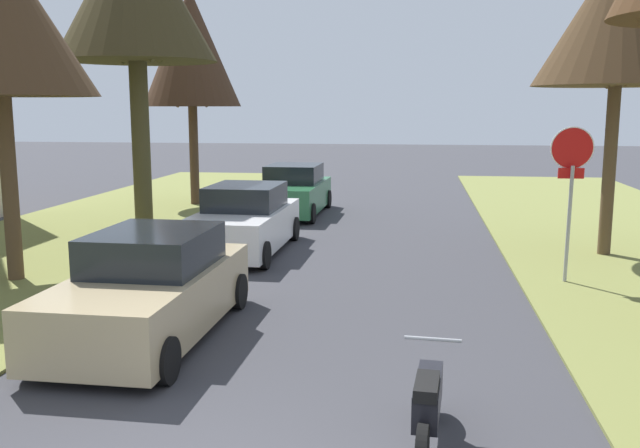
{
  "coord_description": "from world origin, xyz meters",
  "views": [
    {
      "loc": [
        1.6,
        -4.8,
        3.37
      ],
      "look_at": [
        -0.12,
        7.52,
        1.29
      ],
      "focal_mm": 39.12,
      "sensor_mm": 36.0,
      "label": 1
    }
  ],
  "objects_px": {
    "parked_sedan_tan": "(151,289)",
    "parked_motorcycle": "(428,406)",
    "stop_sign_far": "(571,171)",
    "parked_sedan_green": "(293,192)",
    "parked_sedan_white": "(244,221)",
    "street_tree_right_mid_b": "(620,14)",
    "street_tree_left_far": "(191,48)"
  },
  "relations": [
    {
      "from": "parked_sedan_tan",
      "to": "parked_motorcycle",
      "type": "distance_m",
      "value": 5.02
    },
    {
      "from": "stop_sign_far",
      "to": "parked_sedan_green",
      "type": "bearing_deg",
      "value": 130.15
    },
    {
      "from": "parked_sedan_tan",
      "to": "parked_sedan_green",
      "type": "xyz_separation_m",
      "value": [
        -0.03,
        12.13,
        0.0
      ]
    },
    {
      "from": "parked_sedan_tan",
      "to": "parked_sedan_green",
      "type": "bearing_deg",
      "value": 90.13
    },
    {
      "from": "parked_sedan_white",
      "to": "parked_sedan_green",
      "type": "bearing_deg",
      "value": 88.9
    },
    {
      "from": "parked_sedan_tan",
      "to": "parked_sedan_green",
      "type": "relative_size",
      "value": 1.0
    },
    {
      "from": "parked_sedan_white",
      "to": "parked_sedan_green",
      "type": "relative_size",
      "value": 1.0
    },
    {
      "from": "parked_sedan_tan",
      "to": "parked_motorcycle",
      "type": "bearing_deg",
      "value": -36.84
    },
    {
      "from": "parked_sedan_white",
      "to": "parked_sedan_green",
      "type": "distance_m",
      "value": 5.91
    },
    {
      "from": "street_tree_right_mid_b",
      "to": "parked_sedan_green",
      "type": "distance_m",
      "value": 10.77
    },
    {
      "from": "street_tree_left_far",
      "to": "parked_sedan_white",
      "type": "relative_size",
      "value": 1.64
    },
    {
      "from": "street_tree_left_far",
      "to": "parked_sedan_tan",
      "type": "distance_m",
      "value": 14.94
    },
    {
      "from": "parked_sedan_tan",
      "to": "street_tree_right_mid_b",
      "type": "bearing_deg",
      "value": 40.24
    },
    {
      "from": "street_tree_right_mid_b",
      "to": "parked_motorcycle",
      "type": "height_order",
      "value": "street_tree_right_mid_b"
    },
    {
      "from": "stop_sign_far",
      "to": "street_tree_right_mid_b",
      "type": "bearing_deg",
      "value": 63.13
    },
    {
      "from": "street_tree_right_mid_b",
      "to": "parked_sedan_tan",
      "type": "xyz_separation_m",
      "value": [
        -8.15,
        -6.9,
        -4.65
      ]
    },
    {
      "from": "stop_sign_far",
      "to": "street_tree_left_far",
      "type": "distance_m",
      "value": 14.58
    },
    {
      "from": "stop_sign_far",
      "to": "parked_motorcycle",
      "type": "relative_size",
      "value": 1.45
    },
    {
      "from": "parked_sedan_green",
      "to": "street_tree_left_far",
      "type": "bearing_deg",
      "value": 157.23
    },
    {
      "from": "street_tree_right_mid_b",
      "to": "street_tree_left_far",
      "type": "relative_size",
      "value": 0.95
    },
    {
      "from": "street_tree_left_far",
      "to": "parked_sedan_tan",
      "type": "xyz_separation_m",
      "value": [
        3.78,
        -13.7,
        -4.61
      ]
    },
    {
      "from": "stop_sign_far",
      "to": "parked_sedan_green",
      "type": "xyz_separation_m",
      "value": [
        -6.77,
        8.02,
        -1.47
      ]
    },
    {
      "from": "street_tree_right_mid_b",
      "to": "parked_sedan_white",
      "type": "height_order",
      "value": "street_tree_right_mid_b"
    },
    {
      "from": "parked_motorcycle",
      "to": "stop_sign_far",
      "type": "bearing_deg",
      "value": 69.04
    },
    {
      "from": "street_tree_left_far",
      "to": "parked_sedan_tan",
      "type": "bearing_deg",
      "value": -74.59
    },
    {
      "from": "stop_sign_far",
      "to": "parked_sedan_tan",
      "type": "bearing_deg",
      "value": -148.64
    },
    {
      "from": "parked_sedan_white",
      "to": "stop_sign_far",
      "type": "bearing_deg",
      "value": -17.04
    },
    {
      "from": "street_tree_right_mid_b",
      "to": "parked_sedan_green",
      "type": "height_order",
      "value": "street_tree_right_mid_b"
    },
    {
      "from": "stop_sign_far",
      "to": "parked_sedan_white",
      "type": "relative_size",
      "value": 0.67
    },
    {
      "from": "parked_motorcycle",
      "to": "street_tree_left_far",
      "type": "bearing_deg",
      "value": 115.0
    },
    {
      "from": "street_tree_left_far",
      "to": "parked_motorcycle",
      "type": "distance_m",
      "value": 19.07
    },
    {
      "from": "street_tree_left_far",
      "to": "parked_sedan_green",
      "type": "height_order",
      "value": "street_tree_left_far"
    }
  ]
}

